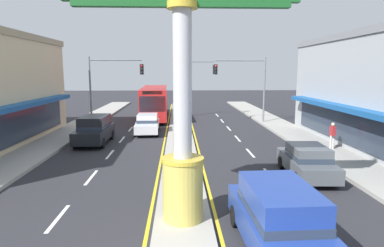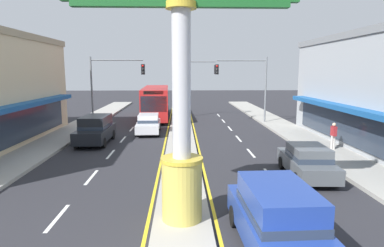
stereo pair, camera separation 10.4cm
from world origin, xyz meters
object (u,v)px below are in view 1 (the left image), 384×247
at_px(sedan_mid_left_lane, 147,124).
at_px(suv_far_left_oncoming, 278,216).
at_px(district_sign, 182,97).
at_px(traffic_light_median_far, 191,78).
at_px(pedestrian_near_kerb, 332,134).
at_px(suv_far_right_lane, 95,129).
at_px(bus_kerb_right, 155,101).
at_px(traffic_light_left_side, 110,79).
at_px(traffic_light_right_side, 246,79).
at_px(sedan_near_right_lane, 307,161).

height_order(sedan_mid_left_lane, suv_far_left_oncoming, suv_far_left_oncoming).
relative_size(district_sign, traffic_light_median_far, 1.32).
bearing_deg(pedestrian_near_kerb, sedan_mid_left_lane, 150.67).
bearing_deg(traffic_light_median_far, suv_far_right_lane, -120.03).
height_order(bus_kerb_right, pedestrian_near_kerb, bus_kerb_right).
relative_size(traffic_light_left_side, suv_far_left_oncoming, 1.33).
bearing_deg(suv_far_right_lane, bus_kerb_right, 74.79).
distance_m(suv_far_right_lane, sedan_mid_left_lane, 4.90).
height_order(traffic_light_right_side, suv_far_right_lane, traffic_light_right_side).
xyz_separation_m(district_sign, sedan_mid_left_lane, (-2.60, 16.13, -3.38)).
distance_m(traffic_light_median_far, sedan_mid_left_lane, 10.04).
xyz_separation_m(district_sign, bus_kerb_right, (-2.60, 24.65, -2.30)).
distance_m(suv_far_right_lane, pedestrian_near_kerb, 15.55).
bearing_deg(bus_kerb_right, district_sign, -83.98).
distance_m(sedan_near_right_lane, sedan_mid_left_lane, 14.32).
distance_m(traffic_light_median_far, pedestrian_near_kerb, 17.65).
bearing_deg(district_sign, bus_kerb_right, 96.02).
relative_size(traffic_light_right_side, pedestrian_near_kerb, 3.76).
xyz_separation_m(district_sign, sedan_near_right_lane, (5.90, 4.60, -3.38)).
bearing_deg(suv_far_left_oncoming, sedan_mid_left_lane, 106.21).
distance_m(sedan_mid_left_lane, suv_far_left_oncoming, 18.64).
bearing_deg(traffic_light_right_side, sedan_near_right_lane, -91.02).
xyz_separation_m(traffic_light_right_side, sedan_near_right_lane, (-0.29, -16.13, -3.46)).
distance_m(sedan_mid_left_lane, pedestrian_near_kerb, 13.70).
distance_m(traffic_light_right_side, pedestrian_near_kerb, 12.15).
bearing_deg(pedestrian_near_kerb, sedan_near_right_lane, -125.54).
height_order(sedan_near_right_lane, sedan_mid_left_lane, same).
relative_size(traffic_light_median_far, bus_kerb_right, 0.55).
height_order(traffic_light_left_side, suv_far_right_lane, traffic_light_left_side).
relative_size(traffic_light_median_far, suv_far_left_oncoming, 1.33).
bearing_deg(traffic_light_median_far, district_sign, -92.75).
height_order(traffic_light_median_far, suv_far_right_lane, traffic_light_median_far).
xyz_separation_m(traffic_light_median_far, suv_far_left_oncoming, (1.41, -26.55, -3.21)).
bearing_deg(traffic_light_median_far, traffic_light_right_side, -39.00).
bearing_deg(suv_far_left_oncoming, traffic_light_left_side, 112.18).
relative_size(suv_far_right_lane, pedestrian_near_kerb, 2.80).
bearing_deg(district_sign, sedan_mid_left_lane, 99.16).
bearing_deg(bus_kerb_right, suv_far_right_lane, -105.21).
height_order(traffic_light_left_side, suv_far_left_oncoming, traffic_light_left_side).
distance_m(traffic_light_median_far, suv_far_right_lane, 14.53).
height_order(traffic_light_right_side, traffic_light_median_far, same).
bearing_deg(traffic_light_right_side, sedan_mid_left_lane, -152.36).
relative_size(traffic_light_median_far, pedestrian_near_kerb, 3.76).
distance_m(traffic_light_median_far, bus_kerb_right, 4.45).
relative_size(sedan_near_right_lane, pedestrian_near_kerb, 2.66).
xyz_separation_m(traffic_light_right_side, traffic_light_median_far, (-4.99, 4.04, -0.05)).
xyz_separation_m(district_sign, suv_far_left_oncoming, (2.60, -1.77, -3.18)).
bearing_deg(sedan_near_right_lane, sedan_mid_left_lane, 126.40).
bearing_deg(pedestrian_near_kerb, suv_far_left_oncoming, -121.04).
bearing_deg(suv_far_right_lane, traffic_light_median_far, 59.97).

